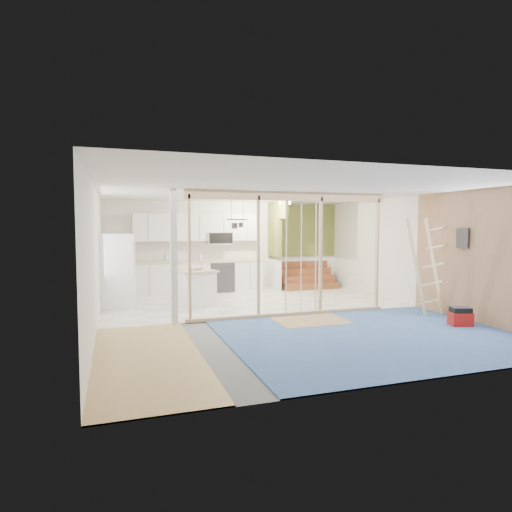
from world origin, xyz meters
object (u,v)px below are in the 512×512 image
object	(u,v)px
fridge	(118,271)
island	(194,288)
ladder	(427,266)
toolbox	(460,317)

from	to	relation	value
fridge	island	size ratio (longest dim) A/B	1.58
island	fridge	bearing A→B (deg)	154.40
fridge	ladder	world-z (taller)	ladder
island	ladder	size ratio (longest dim) A/B	0.53
toolbox	fridge	bearing A→B (deg)	165.59
toolbox	island	bearing A→B (deg)	158.61
fridge	toolbox	bearing A→B (deg)	-25.95
toolbox	ladder	distance (m)	1.33
toolbox	ladder	xyz separation A→B (m)	(0.06, 1.00, 0.87)
fridge	island	distance (m)	1.78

